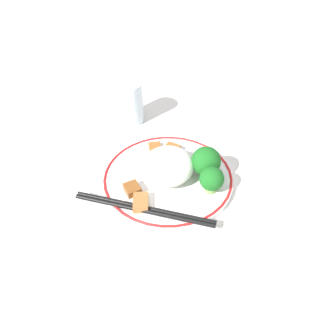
{
  "coord_description": "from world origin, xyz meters",
  "views": [
    {
      "loc": [
        0.42,
        0.13,
        0.43
      ],
      "look_at": [
        0.0,
        0.0,
        0.03
      ],
      "focal_mm": 35.0,
      "sensor_mm": 36.0,
      "label": 1
    }
  ],
  "objects_px": {
    "plate": "(168,178)",
    "chopsticks": "(144,209)",
    "broccoli_back_left": "(212,179)",
    "drinking_glass": "(130,103)",
    "broccoli_back_center": "(206,161)"
  },
  "relations": [
    {
      "from": "plate",
      "to": "chopsticks",
      "type": "bearing_deg",
      "value": -9.25
    },
    {
      "from": "plate",
      "to": "broccoli_back_left",
      "type": "xyz_separation_m",
      "value": [
        0.01,
        0.08,
        0.03
      ]
    },
    {
      "from": "broccoli_back_left",
      "to": "chopsticks",
      "type": "bearing_deg",
      "value": -51.71
    },
    {
      "from": "plate",
      "to": "drinking_glass",
      "type": "relative_size",
      "value": 2.54
    },
    {
      "from": "plate",
      "to": "chopsticks",
      "type": "relative_size",
      "value": 0.99
    },
    {
      "from": "broccoli_back_left",
      "to": "drinking_glass",
      "type": "height_order",
      "value": "drinking_glass"
    },
    {
      "from": "broccoli_back_left",
      "to": "drinking_glass",
      "type": "bearing_deg",
      "value": -129.29
    },
    {
      "from": "broccoli_back_left",
      "to": "plate",
      "type": "bearing_deg",
      "value": -99.97
    },
    {
      "from": "broccoli_back_left",
      "to": "broccoli_back_center",
      "type": "height_order",
      "value": "broccoli_back_center"
    },
    {
      "from": "chopsticks",
      "to": "broccoli_back_left",
      "type": "bearing_deg",
      "value": 128.29
    },
    {
      "from": "plate",
      "to": "broccoli_back_left",
      "type": "distance_m",
      "value": 0.09
    },
    {
      "from": "broccoli_back_center",
      "to": "drinking_glass",
      "type": "xyz_separation_m",
      "value": [
        -0.15,
        -0.2,
        0.0
      ]
    },
    {
      "from": "plate",
      "to": "broccoli_back_center",
      "type": "bearing_deg",
      "value": 108.9
    },
    {
      "from": "chopsticks",
      "to": "drinking_glass",
      "type": "relative_size",
      "value": 2.56
    },
    {
      "from": "broccoli_back_center",
      "to": "chopsticks",
      "type": "xyz_separation_m",
      "value": [
        0.11,
        -0.08,
        -0.03
      ]
    }
  ]
}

